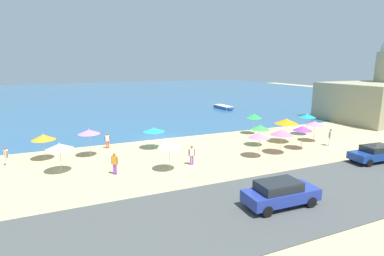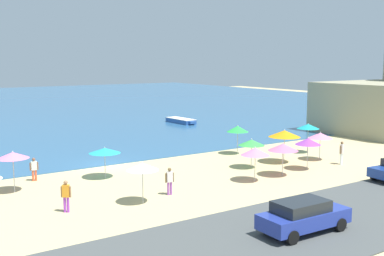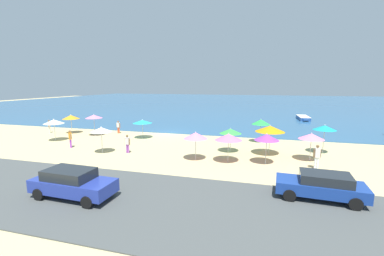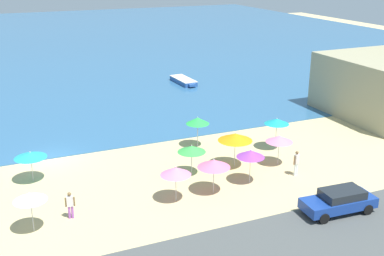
% 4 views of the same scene
% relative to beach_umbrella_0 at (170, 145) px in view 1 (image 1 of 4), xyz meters
% --- Properties ---
extents(ground_plane, '(160.00, 160.00, 0.00)m').
position_rel_beach_umbrella_0_xyz_m(ground_plane, '(2.34, 10.14, -2.14)').
color(ground_plane, tan).
extents(sea, '(150.00, 110.00, 0.05)m').
position_rel_beach_umbrella_0_xyz_m(sea, '(2.34, 65.14, -2.11)').
color(sea, '#2D5D88').
rests_on(sea, ground_plane).
extents(coastal_road, '(80.00, 8.00, 0.06)m').
position_rel_beach_umbrella_0_xyz_m(coastal_road, '(2.34, -7.86, -2.11)').
color(coastal_road, '#474B4A').
rests_on(coastal_road, ground_plane).
extents(beach_umbrella_0, '(1.84, 1.84, 2.42)m').
position_rel_beach_umbrella_0_xyz_m(beach_umbrella_0, '(0.00, 0.00, 0.00)').
color(beach_umbrella_0, '#B2B2B7').
rests_on(beach_umbrella_0, ground_plane).
extents(beach_umbrella_1, '(2.08, 2.08, 2.41)m').
position_rel_beach_umbrella_0_xyz_m(beach_umbrella_1, '(-7.89, 2.95, -0.02)').
color(beach_umbrella_1, '#B2B2B7').
rests_on(beach_umbrella_1, ground_plane).
extents(beach_umbrella_2, '(2.48, 2.48, 2.66)m').
position_rel_beach_umbrella_0_xyz_m(beach_umbrella_2, '(14.36, 3.31, 0.19)').
color(beach_umbrella_2, '#B2B2B7').
rests_on(beach_umbrella_2, ground_plane).
extents(beach_umbrella_3, '(2.16, 2.16, 2.17)m').
position_rel_beach_umbrella_0_xyz_m(beach_umbrella_3, '(0.68, 6.68, -0.22)').
color(beach_umbrella_3, '#B2B2B7').
rests_on(beach_umbrella_3, ground_plane).
extents(beach_umbrella_4, '(1.89, 1.89, 2.43)m').
position_rel_beach_umbrella_0_xyz_m(beach_umbrella_4, '(14.07, 0.62, -0.02)').
color(beach_umbrella_4, '#B2B2B7').
rests_on(beach_umbrella_4, ground_plane).
extents(beach_umbrella_5, '(1.96, 1.96, 2.24)m').
position_rel_beach_umbrella_0_xyz_m(beach_umbrella_5, '(10.99, 3.34, -0.19)').
color(beach_umbrella_5, '#B2B2B7').
rests_on(beach_umbrella_5, ground_plane).
extents(beach_umbrella_6, '(2.01, 2.01, 2.37)m').
position_rel_beach_umbrella_0_xyz_m(beach_umbrella_6, '(-9.18, 7.03, -0.08)').
color(beach_umbrella_6, '#B2B2B7').
rests_on(beach_umbrella_6, ground_plane).
extents(beach_umbrella_7, '(1.94, 1.94, 2.61)m').
position_rel_beach_umbrella_0_xyz_m(beach_umbrella_7, '(18.99, 5.09, 0.20)').
color(beach_umbrella_7, '#B2B2B7').
rests_on(beach_umbrella_7, ground_plane).
extents(beach_umbrella_8, '(1.94, 1.94, 2.59)m').
position_rel_beach_umbrella_0_xyz_m(beach_umbrella_8, '(-5.43, 6.42, 0.18)').
color(beach_umbrella_8, '#B2B2B7').
rests_on(beach_umbrella_8, ground_plane).
extents(beach_umbrella_9, '(1.92, 1.92, 2.35)m').
position_rel_beach_umbrella_0_xyz_m(beach_umbrella_9, '(8.57, 0.20, -0.11)').
color(beach_umbrella_9, '#B2B2B7').
rests_on(beach_umbrella_9, ground_plane).
extents(beach_umbrella_10, '(2.12, 2.12, 2.37)m').
position_rel_beach_umbrella_0_xyz_m(beach_umbrella_10, '(11.20, 0.28, -0.09)').
color(beach_umbrella_10, '#B2B2B7').
rests_on(beach_umbrella_10, ground_plane).
extents(beach_umbrella_11, '(1.86, 1.86, 2.52)m').
position_rel_beach_umbrella_0_xyz_m(beach_umbrella_11, '(13.56, 8.08, 0.06)').
color(beach_umbrella_11, '#B2B2B7').
rests_on(beach_umbrella_11, ground_plane).
extents(beach_umbrella_12, '(1.98, 1.98, 2.30)m').
position_rel_beach_umbrella_0_xyz_m(beach_umbrella_12, '(17.52, 2.45, -0.13)').
color(beach_umbrella_12, '#B2B2B7').
rests_on(beach_umbrella_12, ground_plane).
extents(bather_0, '(0.55, 0.31, 1.81)m').
position_rel_beach_umbrella_0_xyz_m(bather_0, '(17.62, 0.37, -1.12)').
color(bather_0, white).
rests_on(bather_0, ground_plane).
extents(bather_1, '(0.46, 0.40, 1.75)m').
position_rel_beach_umbrella_0_xyz_m(bather_1, '(-4.13, 0.89, -1.16)').
color(bather_1, purple).
rests_on(bather_1, ground_plane).
extents(bather_2, '(0.56, 0.28, 1.67)m').
position_rel_beach_umbrella_0_xyz_m(bather_2, '(2.16, 0.64, -1.20)').
color(bather_2, '#9A50AF').
rests_on(bather_2, ground_plane).
extents(bather_3, '(0.37, 0.50, 1.67)m').
position_rel_beach_umbrella_0_xyz_m(bather_3, '(-12.04, 6.46, -1.20)').
color(bather_3, white).
rests_on(bather_3, ground_plane).
extents(bather_4, '(0.57, 0.27, 1.58)m').
position_rel_beach_umbrella_0_xyz_m(bather_4, '(-3.58, 8.60, -1.25)').
color(bather_4, '#D95A34').
rests_on(bather_4, ground_plane).
extents(parked_car_0, '(4.58, 2.02, 1.56)m').
position_rel_beach_umbrella_0_xyz_m(parked_car_0, '(3.93, -8.39, -1.26)').
color(parked_car_0, '#253796').
rests_on(parked_car_0, coastal_road).
extents(parked_car_1, '(4.54, 2.06, 1.43)m').
position_rel_beach_umbrella_0_xyz_m(parked_car_1, '(16.85, -5.07, -1.32)').
color(parked_car_1, navy).
rests_on(parked_car_1, coastal_road).
extents(skiff_nearshore, '(1.88, 5.03, 0.59)m').
position_rel_beach_umbrella_0_xyz_m(skiff_nearshore, '(20.46, 27.66, -1.79)').
color(skiff_nearshore, '#2A5499').
rests_on(skiff_nearshore, sea).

